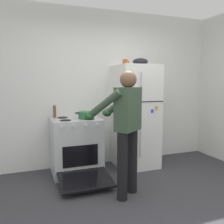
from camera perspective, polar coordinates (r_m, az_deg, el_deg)
ground at (r=2.90m, az=10.10°, el=-23.24°), size 8.00×8.00×0.00m
kitchen_wall_back at (r=4.30m, az=-2.73°, el=5.62°), size 6.00×0.10×2.70m
refrigerator at (r=4.17m, az=5.57°, el=-1.02°), size 0.68×0.72×1.75m
stove_range at (r=3.92m, az=-8.47°, el=-8.15°), size 0.76×1.21×0.89m
person_cook at (r=3.03m, az=3.08°, el=-2.39°), size 0.70×0.76×1.60m
red_pot at (r=3.82m, az=-6.16°, el=-0.68°), size 0.35×0.25×0.10m
coffee_mug at (r=4.12m, az=3.15°, el=11.74°), size 0.11×0.08×0.10m
pepper_mill at (r=3.98m, az=-13.50°, el=0.12°), size 0.05×0.05×0.19m
mixing_bowl at (r=4.18m, az=6.74°, el=11.78°), size 0.26×0.26×0.12m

